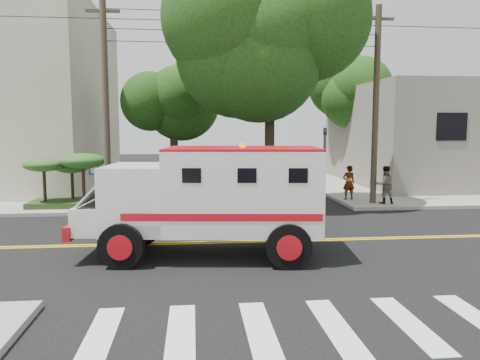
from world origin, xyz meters
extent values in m
plane|color=black|center=(0.00, 0.00, 0.00)|extent=(100.00, 100.00, 0.00)
cube|color=gray|center=(13.50, 13.50, 0.07)|extent=(17.00, 17.00, 0.15)
cube|color=slate|center=(15.00, 14.00, 3.15)|extent=(14.00, 12.00, 6.00)
cylinder|color=#382D23|center=(-5.60, 6.00, 4.50)|extent=(0.28, 0.28, 9.00)
cylinder|color=#382D23|center=(6.30, 6.20, 4.50)|extent=(0.28, 0.28, 9.00)
cylinder|color=black|center=(1.50, 6.50, 3.50)|extent=(0.44, 0.44, 7.00)
sphere|color=black|center=(1.50, 6.50, 7.00)|extent=(5.32, 5.32, 5.32)
sphere|color=black|center=(2.64, 5.74, 7.57)|extent=(4.56, 4.56, 4.56)
cylinder|color=black|center=(-3.00, 12.00, 2.80)|extent=(0.44, 0.44, 5.60)
sphere|color=black|center=(-3.00, 12.00, 5.60)|extent=(3.92, 3.92, 3.92)
sphere|color=black|center=(-2.16, 11.44, 6.02)|extent=(3.36, 3.36, 3.36)
cylinder|color=black|center=(8.50, 16.00, 2.97)|extent=(0.44, 0.44, 5.95)
sphere|color=black|center=(8.50, 16.00, 5.95)|extent=(4.20, 4.20, 4.20)
sphere|color=black|center=(9.40, 15.40, 6.40)|extent=(3.60, 3.60, 3.60)
cylinder|color=#3F3F42|center=(3.80, 5.60, 1.80)|extent=(0.12, 0.12, 3.60)
imported|color=#3F3F42|center=(3.80, 5.60, 3.15)|extent=(0.15, 0.18, 0.90)
cylinder|color=#3F3F42|center=(-6.20, 6.20, 1.00)|extent=(0.06, 0.06, 2.00)
cube|color=#0C33A5|center=(-6.20, 6.14, 1.80)|extent=(0.45, 0.03, 0.45)
cube|color=#1E3314|center=(-7.50, 6.80, 0.27)|extent=(3.20, 2.00, 0.24)
cylinder|color=black|center=(-8.40, 6.50, 1.15)|extent=(0.14, 0.14, 1.52)
ellipsoid|color=#214F17|center=(-8.40, 6.50, 2.00)|extent=(1.73, 1.73, 0.60)
cylinder|color=black|center=(-7.40, 7.20, 1.07)|extent=(0.14, 0.14, 1.36)
ellipsoid|color=#214F17|center=(-7.40, 7.20, 1.83)|extent=(1.55, 1.55, 0.54)
cylinder|color=black|center=(-6.70, 6.30, 1.23)|extent=(0.14, 0.14, 1.68)
ellipsoid|color=#214F17|center=(-6.70, 6.30, 2.17)|extent=(1.91, 1.91, 0.66)
cube|color=silver|center=(-0.59, -1.60, 1.88)|extent=(4.42, 2.89, 2.25)
cube|color=silver|center=(-3.47, -1.30, 1.66)|extent=(1.95, 2.52, 1.82)
cube|color=black|center=(-4.30, -1.21, 2.14)|extent=(0.25, 1.82, 0.75)
cube|color=silver|center=(-4.59, -1.18, 1.13)|extent=(1.18, 2.23, 0.75)
cube|color=#A50C14|center=(-5.12, -1.13, 0.86)|extent=(0.43, 2.31, 0.38)
cube|color=#A50C14|center=(-0.59, -1.60, 3.03)|extent=(4.42, 2.89, 0.06)
cylinder|color=black|center=(-3.80, -2.47, 0.59)|extent=(1.21, 0.46, 1.18)
cylinder|color=black|center=(-3.55, -0.09, 0.59)|extent=(1.21, 0.46, 1.18)
cylinder|color=black|center=(0.46, -2.92, 0.59)|extent=(1.21, 0.46, 1.18)
cylinder|color=black|center=(0.71, -0.53, 0.59)|extent=(1.21, 0.46, 1.18)
imported|color=gray|center=(5.50, 7.27, 0.97)|extent=(0.61, 0.41, 1.65)
imported|color=gray|center=(6.74, 5.93, 1.01)|extent=(0.87, 0.69, 1.72)
camera|label=1|loc=(-1.96, -14.43, 3.62)|focal=35.00mm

